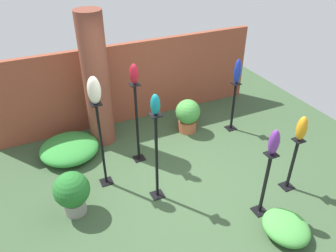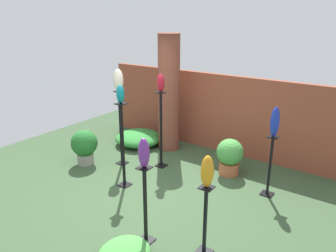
{
  "view_description": "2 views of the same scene",
  "coord_description": "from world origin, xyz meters",
  "views": [
    {
      "loc": [
        -1.94,
        -3.69,
        3.79
      ],
      "look_at": [
        -0.12,
        0.22,
        1.02
      ],
      "focal_mm": 35.0,
      "sensor_mm": 36.0,
      "label": 1
    },
    {
      "loc": [
        3.17,
        -3.94,
        2.89
      ],
      "look_at": [
        0.27,
        0.14,
        1.19
      ],
      "focal_mm": 35.0,
      "sensor_mm": 36.0,
      "label": 2
    }
  ],
  "objects": [
    {
      "name": "ground_plane",
      "position": [
        0.0,
        0.0,
        0.0
      ],
      "size": [
        8.0,
        8.0,
        0.0
      ],
      "primitive_type": "plane",
      "color": "#385133"
    },
    {
      "name": "brick_wall_back",
      "position": [
        0.0,
        2.32,
        0.85
      ],
      "size": [
        5.6,
        0.12,
        1.71
      ],
      "primitive_type": "cube",
      "color": "brown",
      "rests_on": "ground"
    },
    {
      "name": "brick_pillar",
      "position": [
        -0.84,
        1.75,
        1.27
      ],
      "size": [
        0.47,
        0.47,
        2.54
      ],
      "primitive_type": "cylinder",
      "color": "brown",
      "rests_on": "ground"
    },
    {
      "name": "pedestal_ivory",
      "position": [
        -1.14,
        0.51,
        0.7
      ],
      "size": [
        0.2,
        0.2,
        1.52
      ],
      "color": "black",
      "rests_on": "ground"
    },
    {
      "name": "pedestal_ruby",
      "position": [
        -0.41,
        0.87,
        0.71
      ],
      "size": [
        0.2,
        0.2,
        1.52
      ],
      "color": "black",
      "rests_on": "ground"
    },
    {
      "name": "pedestal_violet",
      "position": [
        0.79,
        -1.11,
        0.5
      ],
      "size": [
        0.2,
        0.2,
        1.1
      ],
      "color": "black",
      "rests_on": "ground"
    },
    {
      "name": "pedestal_cobalt",
      "position": [
        1.71,
        1.02,
        0.48
      ],
      "size": [
        0.2,
        0.2,
        1.05
      ],
      "color": "black",
      "rests_on": "ground"
    },
    {
      "name": "pedestal_teal",
      "position": [
        -0.48,
        -0.14,
        0.7
      ],
      "size": [
        0.2,
        0.2,
        1.51
      ],
      "color": "black",
      "rests_on": "ground"
    },
    {
      "name": "pedestal_amber",
      "position": [
        1.55,
        -0.86,
        0.43
      ],
      "size": [
        0.2,
        0.2,
        0.95
      ],
      "color": "black",
      "rests_on": "ground"
    },
    {
      "name": "art_vase_ivory",
      "position": [
        -1.14,
        0.51,
        1.73
      ],
      "size": [
        0.19,
        0.19,
        0.42
      ],
      "primitive_type": "ellipsoid",
      "color": "beige",
      "rests_on": "pedestal_ivory"
    },
    {
      "name": "art_vase_ruby",
      "position": [
        -0.41,
        0.87,
        1.7
      ],
      "size": [
        0.15,
        0.14,
        0.34
      ],
      "primitive_type": "ellipsoid",
      "color": "maroon",
      "rests_on": "pedestal_ruby"
    },
    {
      "name": "art_vase_violet",
      "position": [
        0.79,
        -1.11,
        1.29
      ],
      "size": [
        0.15,
        0.14,
        0.39
      ],
      "primitive_type": "ellipsoid",
      "color": "#6B2D8C",
      "rests_on": "pedestal_violet"
    },
    {
      "name": "art_vase_cobalt",
      "position": [
        1.71,
        1.02,
        1.3
      ],
      "size": [
        0.14,
        0.13,
        0.49
      ],
      "primitive_type": "ellipsoid",
      "color": "#192D9E",
      "rests_on": "pedestal_cobalt"
    },
    {
      "name": "art_vase_teal",
      "position": [
        -0.48,
        -0.14,
        1.67
      ],
      "size": [
        0.14,
        0.13,
        0.31
      ],
      "primitive_type": "ellipsoid",
      "color": "#0F727A",
      "rests_on": "pedestal_teal"
    },
    {
      "name": "art_vase_amber",
      "position": [
        1.55,
        -0.86,
        1.15
      ],
      "size": [
        0.16,
        0.16,
        0.41
      ],
      "primitive_type": "ellipsoid",
      "color": "orange",
      "rests_on": "pedestal_amber"
    },
    {
      "name": "potted_plant_mid_left",
      "position": [
        0.84,
        1.35,
        0.38
      ],
      "size": [
        0.5,
        0.5,
        0.7
      ],
      "color": "#B25B38",
      "rests_on": "ground"
    },
    {
      "name": "potted_plant_front_right",
      "position": [
        -1.74,
        0.07,
        0.41
      ],
      "size": [
        0.53,
        0.53,
        0.72
      ],
      "color": "gray",
      "rests_on": "ground"
    },
    {
      "name": "foliage_bed_east",
      "position": [
        0.85,
        -1.59,
        0.13
      ],
      "size": [
        0.62,
        0.7,
        0.27
      ],
      "primitive_type": "ellipsoid",
      "color": "#479942",
      "rests_on": "ground"
    },
    {
      "name": "foliage_bed_west",
      "position": [
        -1.55,
        1.51,
        0.16
      ],
      "size": [
        1.08,
        1.06,
        0.32
      ],
      "primitive_type": "ellipsoid",
      "color": "#338C38",
      "rests_on": "ground"
    }
  ]
}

